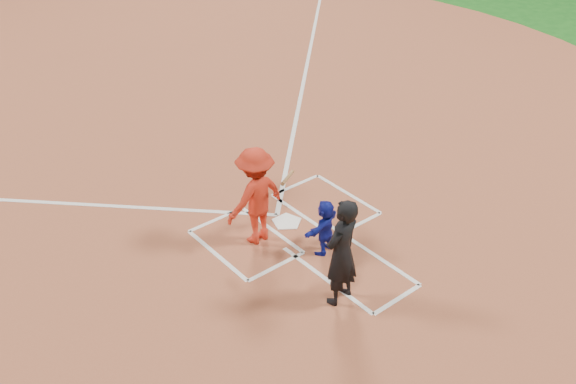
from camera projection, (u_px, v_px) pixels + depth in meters
ground at (287, 223)px, 12.10m from camera, size 120.00×120.00×0.00m
home_plate_dirt at (135, 116)px, 16.02m from camera, size 28.00×28.00×0.01m
home_plate at (287, 222)px, 12.09m from camera, size 0.60×0.60×0.02m
catcher at (325, 227)px, 11.08m from camera, size 1.01×0.59×1.03m
umpire at (342, 252)px, 9.79m from camera, size 0.75×0.56×1.86m
chalk_markings at (149, 126)px, 15.55m from camera, size 28.35×17.32×0.01m
batter_at_plate at (256, 196)px, 11.16m from camera, size 1.57×0.82×1.84m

